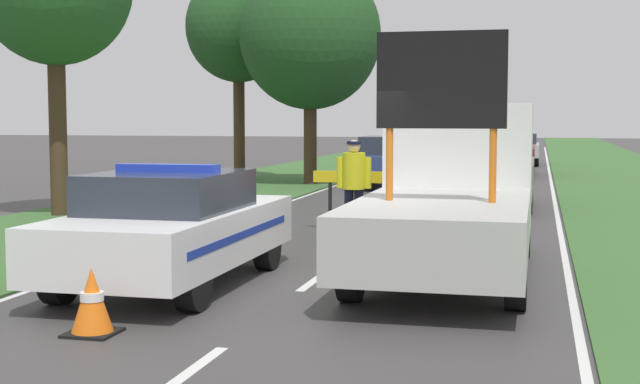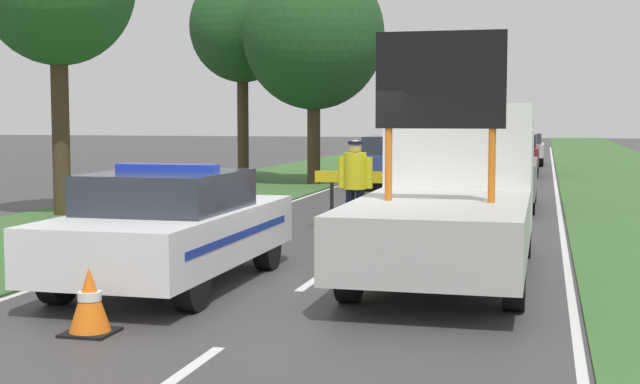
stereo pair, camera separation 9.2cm
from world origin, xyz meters
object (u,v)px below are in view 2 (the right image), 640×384
pedestrian_civilian (412,183)px  roadside_tree_near_left (242,28)px  road_barrier (399,182)px  queued_car_hatch_blue (394,161)px  police_officer (355,180)px  traffic_cone_near_police (351,251)px  police_car (172,227)px  queued_car_suv_grey (500,173)px  queued_car_wagon_maroon (515,153)px  work_truck (454,190)px  traffic_cone_centre_front (90,301)px  queued_car_sedan_silver (522,148)px  roadside_tree_near_right (314,36)px

pedestrian_civilian → roadside_tree_near_left: 15.48m
road_barrier → queued_car_hatch_blue: 10.65m
police_officer → traffic_cone_near_police: 3.60m
road_barrier → police_officer: size_ratio=1.85×
police_car → pedestrian_civilian: (2.29, 5.60, 0.20)m
traffic_cone_near_police → queued_car_suv_grey: (1.58, 9.47, 0.54)m
queued_car_wagon_maroon → work_truck: bearing=89.5°
queued_car_wagon_maroon → traffic_cone_centre_front: bearing=82.7°
queued_car_hatch_blue → road_barrier: bearing=100.0°
queued_car_hatch_blue → queued_car_sedan_silver: queued_car_hatch_blue is taller
police_car → traffic_cone_near_police: (2.03, 1.58, -0.47)m
queued_car_sedan_silver → queued_car_wagon_maroon: bearing=89.6°
road_barrier → queued_car_hatch_blue: queued_car_hatch_blue is taller
road_barrier → pedestrian_civilian: pedestrian_civilian is taller
queued_car_wagon_maroon → roadside_tree_near_left: (-8.97, -4.95, 4.37)m
road_barrier → queued_car_sedan_silver: 24.35m
police_officer → traffic_cone_centre_front: size_ratio=2.60×
pedestrian_civilian → traffic_cone_near_police: size_ratio=2.83×
roadside_tree_near_right → queued_car_wagon_maroon: bearing=47.0°
roadside_tree_near_left → pedestrian_civilian: bearing=-58.9°
queued_car_hatch_blue → roadside_tree_near_left: roadside_tree_near_left is taller
work_truck → police_officer: 3.49m
pedestrian_civilian → queued_car_wagon_maroon: pedestrian_civilian is taller
queued_car_wagon_maroon → roadside_tree_near_right: (-6.06, -6.50, 3.91)m
traffic_cone_near_police → queued_car_hatch_blue: size_ratio=0.14×
roadside_tree_near_left → work_truck: bearing=-61.4°
queued_car_sedan_silver → roadside_tree_near_right: roadside_tree_near_right is taller
police_officer → queued_car_hatch_blue: 11.51m
traffic_cone_centre_front → work_truck: bearing=56.8°
work_truck → queued_car_hatch_blue: work_truck is taller
work_truck → pedestrian_civilian: (-1.11, 3.40, -0.16)m
police_officer → queued_car_sedan_silver: (2.27, 25.25, -0.29)m
work_truck → road_barrier: 4.04m
pedestrian_civilian → queued_car_hatch_blue: 11.08m
police_officer → traffic_cone_near_police: police_officer is taller
road_barrier → queued_car_suv_grey: (1.62, 5.05, -0.13)m
traffic_cone_centre_front → queued_car_wagon_maroon: 26.16m
police_officer → queued_car_suv_grey: bearing=-118.6°
road_barrier → traffic_cone_near_police: size_ratio=5.60×
traffic_cone_near_police → queued_car_hatch_blue: queued_car_hatch_blue is taller
traffic_cone_centre_front → queued_car_suv_grey: (3.36, 13.66, 0.49)m
queued_car_hatch_blue → roadside_tree_near_right: roadside_tree_near_right is taller
police_car → traffic_cone_centre_front: size_ratio=6.82×
queued_car_sedan_silver → road_barrier: bearing=86.2°
roadside_tree_near_right → queued_car_hatch_blue: bearing=-7.6°
pedestrian_civilian → queued_car_suv_grey: (1.32, 5.44, -0.14)m
pedestrian_civilian → queued_car_sedan_silver: (1.34, 24.68, -0.21)m
queued_car_sedan_silver → roadside_tree_near_left: roadside_tree_near_left is taller
queued_car_suv_grey → queued_car_sedan_silver: bearing=-90.0°
queued_car_suv_grey → police_officer: bearing=69.4°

